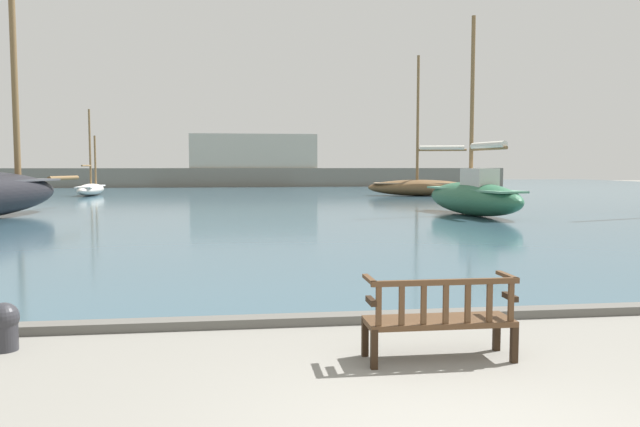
# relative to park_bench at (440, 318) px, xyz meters

# --- Properties ---
(harbor_water) EXTENTS (100.00, 80.00, 0.08)m
(harbor_water) POSITION_rel_park_bench_xyz_m (-0.47, 41.88, -0.43)
(harbor_water) COLOR #385666
(harbor_water) RESTS_ON ground
(quay_edge_kerb) EXTENTS (40.00, 0.30, 0.12)m
(quay_edge_kerb) POSITION_rel_park_bench_xyz_m (-0.47, 1.73, -0.41)
(quay_edge_kerb) COLOR #5B5954
(quay_edge_kerb) RESTS_ON ground
(park_bench) EXTENTS (1.60, 0.53, 0.92)m
(park_bench) POSITION_rel_park_bench_xyz_m (0.00, 0.00, 0.00)
(park_bench) COLOR black
(park_bench) RESTS_ON ground
(sailboat_nearest_port) EXTENTS (1.38, 5.39, 5.87)m
(sailboat_nearest_port) POSITION_rel_park_bench_xyz_m (-12.03, 38.06, 0.09)
(sailboat_nearest_port) COLOR silver
(sailboat_nearest_port) RESTS_ON harbor_water
(sailboat_outer_port) EXTENTS (2.50, 7.17, 8.08)m
(sailboat_outer_port) POSITION_rel_park_bench_xyz_m (7.47, 18.05, 0.42)
(sailboat_outer_port) COLOR #2D6647
(sailboat_outer_port) RESTS_ON harbor_water
(sailboat_centre_channel) EXTENTS (7.22, 3.71, 9.36)m
(sailboat_centre_channel) POSITION_rel_park_bench_xyz_m (10.18, 34.43, 0.31)
(sailboat_centre_channel) COLOR brown
(sailboat_centre_channel) RESTS_ON harbor_water
(mooring_bollard) EXTENTS (0.34, 0.34, 0.55)m
(mooring_bollard) POSITION_rel_park_bench_xyz_m (-4.80, 1.01, -0.18)
(mooring_bollard) COLOR #2D2D33
(mooring_bollard) RESTS_ON ground
(far_breakwater) EXTENTS (50.21, 2.40, 5.17)m
(far_breakwater) POSITION_rel_park_bench_xyz_m (-0.45, 54.76, 1.15)
(far_breakwater) COLOR slate
(far_breakwater) RESTS_ON ground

